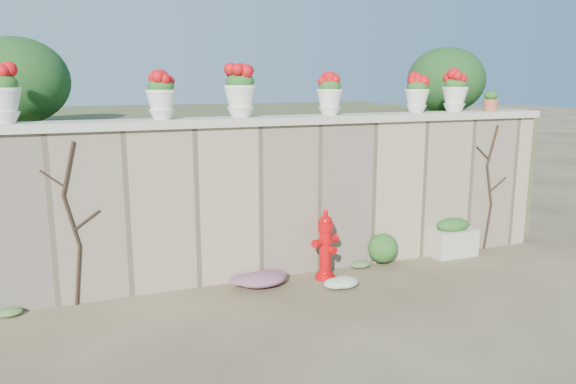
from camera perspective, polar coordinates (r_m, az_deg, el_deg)
name	(u,v)px	position (r m, az deg, el deg)	size (l,w,h in m)	color
ground	(347,322)	(6.25, 5.97, -12.99)	(80.00, 80.00, 0.00)	#4B3C25
stone_wall	(286,199)	(7.49, -0.24, -0.71)	(8.00, 0.40, 2.00)	tan
wall_cap	(286,120)	(7.35, -0.25, 7.32)	(8.10, 0.52, 0.10)	beige
raised_fill	(223,165)	(10.49, -6.65, 2.71)	(9.00, 6.00, 2.00)	#384C23
back_shrub_left	(17,81)	(8.04, -25.83, 10.13)	(1.30, 1.30, 1.10)	#143814
back_shrub_right	(446,80)	(10.06, 15.77, 10.86)	(1.30, 1.30, 1.10)	#143814
vine_left	(73,222)	(6.79, -21.04, -2.85)	(0.60, 0.04, 1.91)	black
vine_right	(490,186)	(9.00, 19.81, 0.60)	(0.60, 0.04, 1.91)	black
fire_hydrant	(325,245)	(7.32, 3.82, -5.35)	(0.40, 0.28, 0.92)	red
planter_box	(452,238)	(8.68, 16.34, -4.52)	(0.68, 0.40, 0.56)	beige
green_shrub	(390,246)	(8.00, 10.36, -5.42)	(0.60, 0.54, 0.57)	#1E5119
magenta_clump	(260,277)	(7.16, -2.87, -8.63)	(0.91, 0.61, 0.24)	#AE2289
white_flowers	(340,282)	(7.10, 5.25, -9.14)	(0.48, 0.38, 0.17)	white
urn_pot_0	(2,95)	(6.85, -27.06, 8.78)	(0.40, 0.40, 0.62)	silver
urn_pot_1	(161,96)	(6.91, -12.76, 9.52)	(0.36, 0.36, 0.56)	silver
urn_pot_2	(240,92)	(7.13, -4.86, 10.12)	(0.41, 0.41, 0.64)	silver
urn_pot_3	(330,94)	(7.58, 4.26, 9.86)	(0.35, 0.35, 0.55)	silver
urn_pot_4	(417,94)	(8.27, 12.96, 9.68)	(0.34, 0.34, 0.54)	silver
urn_pot_5	(455,92)	(8.66, 16.61, 9.71)	(0.37, 0.37, 0.58)	silver
terracotta_pot	(491,102)	(9.09, 19.88, 8.60)	(0.24, 0.24, 0.29)	#B55C37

